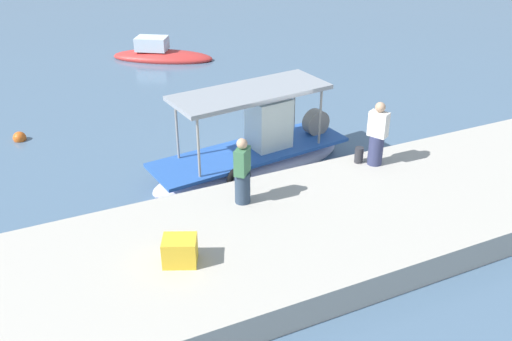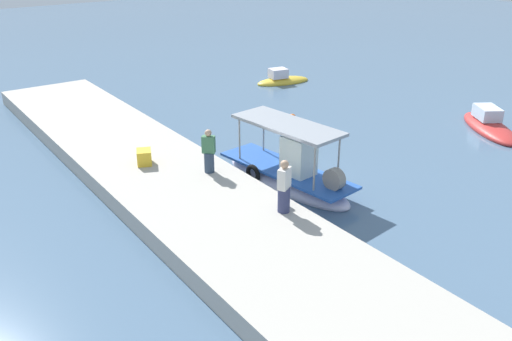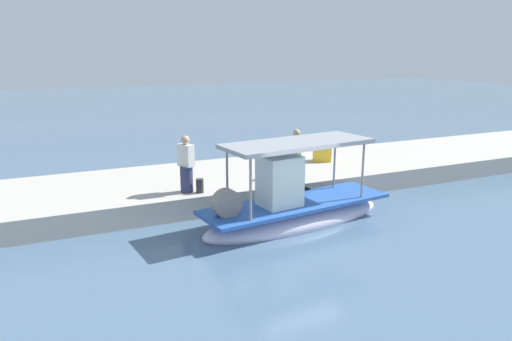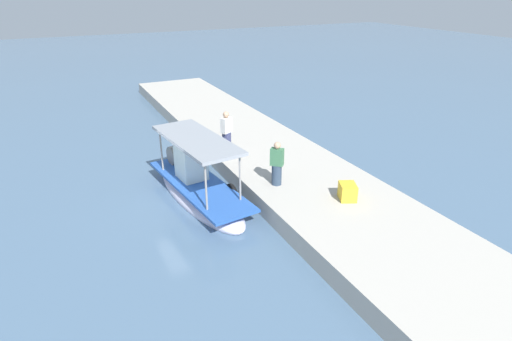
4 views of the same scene
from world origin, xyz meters
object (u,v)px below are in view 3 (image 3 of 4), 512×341
object	(u,v)px
mooring_bollard	(200,186)
fisherman_near_bollard	(296,155)
main_fishing_boat	(293,209)
cargo_crate	(322,154)
fisherman_by_crate	(186,167)

from	to	relation	value
mooring_bollard	fisherman_near_bollard	bearing A→B (deg)	-171.26
main_fishing_boat	fisherman_near_bollard	size ratio (longest dim) A/B	3.76
main_fishing_boat	fisherman_near_bollard	xyz separation A→B (m)	(-1.51, -2.60, 0.99)
main_fishing_boat	cargo_crate	world-z (taller)	main_fishing_boat
fisherman_by_crate	mooring_bollard	size ratio (longest dim) A/B	4.06
fisherman_by_crate	mooring_bollard	distance (m)	0.74
fisherman_near_bollard	fisherman_by_crate	distance (m)	4.12
fisherman_near_bollard	cargo_crate	world-z (taller)	fisherman_near_bollard
main_fishing_boat	mooring_bollard	size ratio (longest dim) A/B	14.33
fisherman_by_crate	mooring_bollard	world-z (taller)	fisherman_by_crate
mooring_bollard	cargo_crate	size ratio (longest dim) A/B	0.64
fisherman_near_bollard	cargo_crate	size ratio (longest dim) A/B	2.46
fisherman_by_crate	cargo_crate	distance (m)	6.56
fisherman_near_bollard	cargo_crate	distance (m)	2.74
mooring_bollard	cargo_crate	xyz separation A→B (m)	(-5.90, -2.23, 0.07)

